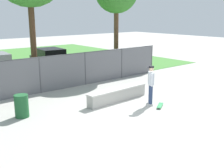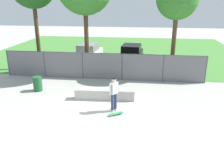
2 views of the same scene
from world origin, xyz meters
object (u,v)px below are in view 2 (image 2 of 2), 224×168
Objects in this scene: skateboard at (116,114)px; car_black at (131,54)px; skateboarder at (114,93)px; car_white at (88,53)px; concrete_ledge at (105,94)px; trash_bin at (38,84)px.

car_black is at bearing 88.94° from skateboard.
car_white is at bearing 109.87° from skateboarder.
concrete_ledge is 1.78m from skateboarder.
car_white reaches higher than skateboard.
skateboard is (0.88, -1.92, -0.24)m from concrete_ledge.
skateboard is 0.18× the size of car_white.
car_white is 1.00× the size of car_black.
car_black is (1.07, 8.67, 0.52)m from concrete_ledge.
trash_bin is at bearing -101.20° from car_white.
car_black is (3.99, 0.08, 0.00)m from car_white.
car_white is at bearing -178.83° from car_black.
skateboard is at bearing -91.06° from car_black.
car_black is (0.20, 10.59, 0.77)m from skateboard.
car_white is (-3.63, 10.05, -0.19)m from skateboarder.
skateboarder is 2.35× the size of skateboard.
concrete_ledge is at bearing -71.27° from car_white.
skateboarder is at bearing -24.22° from trash_bin.
skateboarder is 5.69m from trash_bin.
skateboarder is 10.69m from car_white.
skateboard is 0.18× the size of car_black.
concrete_ledge is at bearing 114.55° from skateboard.
skateboarder is 0.42× the size of car_black.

